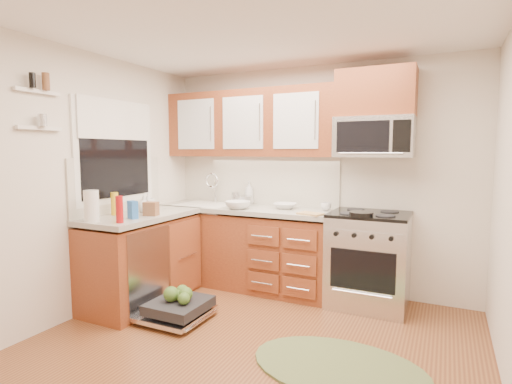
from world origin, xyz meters
The scene contains 37 objects.
floor centered at (0.00, 0.00, 0.00)m, with size 3.50×3.50×0.00m, color brown.
ceiling centered at (0.00, 0.00, 2.50)m, with size 3.50×3.50×0.00m, color white.
wall_back centered at (0.00, 1.75, 1.25)m, with size 3.50×0.04×2.50m, color beige.
wall_front centered at (0.00, -1.75, 1.25)m, with size 3.50×0.04×2.50m, color beige.
wall_left centered at (-1.75, 0.00, 1.25)m, with size 0.04×3.50×2.50m, color beige.
base_cabinet_back centered at (-0.73, 1.45, 0.42)m, with size 2.05×0.60×0.85m, color maroon.
base_cabinet_left centered at (-1.45, 0.52, 0.42)m, with size 0.60×1.25×0.85m, color maroon.
countertop_back centered at (-0.72, 1.44, 0.90)m, with size 2.07×0.64×0.05m, color #A4A196.
countertop_left centered at (-1.44, 0.53, 0.90)m, with size 0.64×1.27×0.05m, color #A4A196.
backsplash_back centered at (-0.73, 1.74, 1.21)m, with size 2.05×0.02×0.57m, color beige.
backsplash_left centered at (-1.74, 0.52, 1.21)m, with size 0.02×1.25×0.57m, color beige.
upper_cabinets centered at (-0.73, 1.57, 1.88)m, with size 2.05×0.35×0.75m, color maroon, non-canonical shape.
cabinet_over_mw centered at (0.68, 1.57, 2.13)m, with size 0.76×0.35×0.47m, color maroon.
range centered at (0.68, 1.43, 0.47)m, with size 0.76×0.64×0.95m, color silver, non-canonical shape.
microwave centered at (0.68, 1.55, 1.70)m, with size 0.76×0.38×0.40m, color silver, non-canonical shape.
sink centered at (-1.25, 1.42, 0.80)m, with size 0.62×0.50×0.26m, color white, non-canonical shape.
dishwasher centered at (-0.86, 0.30, 0.10)m, with size 0.70×0.60×0.20m, color silver, non-canonical shape.
window centered at (-1.74, 0.50, 1.55)m, with size 0.03×1.05×1.05m, color white, non-canonical shape.
window_blind centered at (-1.71, 0.50, 1.88)m, with size 0.02×0.96×0.40m, color white.
shelf_upper centered at (-1.72, -0.35, 2.05)m, with size 0.04×0.40×0.03m, color white.
shelf_lower centered at (-1.72, -0.35, 1.75)m, with size 0.04×0.40×0.03m, color white.
rug centered at (0.71, 0.13, 0.01)m, with size 1.27×0.83×0.02m, color #5D6B3D, non-canonical shape.
skillet centered at (0.64, 1.18, 0.97)m, with size 0.22×0.22×0.04m, color black.
stock_pot centered at (-0.77, 1.50, 0.99)m, with size 0.20×0.20×0.12m, color silver.
cutting_board centered at (0.14, 1.22, 0.93)m, with size 0.25×0.16×0.02m, color tan.
canister centered at (-0.89, 1.53, 1.00)m, with size 0.09×0.09×0.15m, color silver.
paper_towel_roll centered at (-1.53, -0.02, 1.07)m, with size 0.13×0.13×0.29m, color white.
mustard_bottle centered at (-1.62, 0.35, 1.04)m, with size 0.07×0.07×0.23m, color gold.
red_bottle centered at (-1.25, 0.04, 1.05)m, with size 0.06×0.06×0.24m, color #A30D10.
wooden_box centered at (-1.27, 0.48, 0.99)m, with size 0.13×0.10×0.13m, color brown.
blue_carton centered at (-1.31, 0.26, 1.01)m, with size 0.11×0.06×0.17m, color #2762B6.
bowl_a centered at (-0.25, 1.50, 0.96)m, with size 0.25×0.25×0.06m, color #999999.
bowl_b centered at (-0.71, 1.25, 0.97)m, with size 0.28×0.28×0.09m, color #999999.
cup centered at (0.20, 1.55, 0.97)m, with size 0.11×0.11×0.09m, color #999999.
soap_bottle_a centered at (-0.79, 1.68, 1.07)m, with size 0.11×0.11×0.28m, color #999999.
soap_bottle_b centered at (-1.47, 0.67, 1.03)m, with size 0.09×0.10×0.21m, color #999999.
soap_bottle_c centered at (-1.48, 0.62, 1.01)m, with size 0.14×0.14×0.18m, color #999999.
Camera 1 is at (1.35, -2.59, 1.56)m, focal length 28.00 mm.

